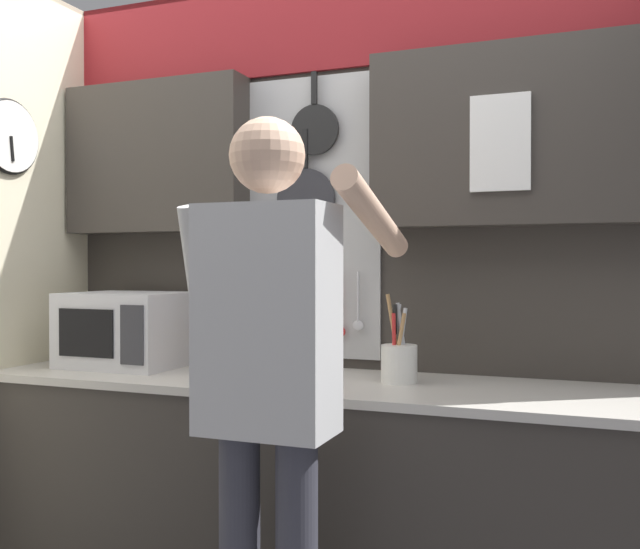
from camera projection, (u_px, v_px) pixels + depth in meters
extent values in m
cube|color=#38332D|center=(307.00, 510.00, 2.60)|extent=(2.43, 0.61, 0.90)
cube|color=beige|center=(307.00, 383.00, 2.60)|extent=(2.46, 0.64, 0.03)
cube|color=#38332D|center=(337.00, 287.00, 2.90)|extent=(3.03, 0.04, 2.52)
cube|color=maroon|center=(335.00, 21.00, 2.86)|extent=(2.99, 0.02, 0.39)
cube|color=#38332D|center=(156.00, 158.00, 3.09)|extent=(0.84, 0.16, 0.65)
cube|color=#38332D|center=(513.00, 135.00, 2.54)|extent=(1.02, 0.16, 0.65)
cube|color=#B2B2B2|center=(313.00, 217.00, 2.90)|extent=(0.57, 0.01, 1.14)
cylinder|color=black|center=(315.00, 130.00, 2.87)|extent=(0.20, 0.02, 0.20)
cube|color=black|center=(314.00, 88.00, 2.86)|extent=(0.02, 0.02, 0.13)
cylinder|color=#2D2D33|center=(306.00, 199.00, 2.88)|extent=(0.25, 0.02, 0.25)
cube|color=black|center=(305.00, 149.00, 2.88)|extent=(0.02, 0.02, 0.16)
cylinder|color=silver|center=(266.00, 295.00, 2.95)|extent=(0.01, 0.01, 0.20)
ellipsoid|color=silver|center=(266.00, 323.00, 2.96)|extent=(0.04, 0.01, 0.04)
cylinder|color=silver|center=(284.00, 294.00, 2.92)|extent=(0.01, 0.01, 0.19)
ellipsoid|color=silver|center=(284.00, 320.00, 2.93)|extent=(0.04, 0.01, 0.04)
cylinder|color=black|center=(302.00, 297.00, 2.90)|extent=(0.01, 0.01, 0.21)
ellipsoid|color=black|center=(302.00, 326.00, 2.90)|extent=(0.05, 0.01, 0.05)
cylinder|color=silver|center=(320.00, 292.00, 2.87)|extent=(0.01, 0.01, 0.17)
ellipsoid|color=silver|center=(320.00, 318.00, 2.87)|extent=(0.06, 0.01, 0.05)
cylinder|color=red|center=(339.00, 299.00, 2.84)|extent=(0.01, 0.01, 0.22)
ellipsoid|color=red|center=(339.00, 332.00, 2.84)|extent=(0.06, 0.01, 0.05)
cylinder|color=silver|center=(358.00, 297.00, 2.81)|extent=(0.01, 0.01, 0.20)
ellipsoid|color=silver|center=(358.00, 325.00, 2.81)|extent=(0.05, 0.01, 0.04)
cube|color=white|center=(500.00, 143.00, 2.47)|extent=(0.21, 0.02, 0.34)
cylinder|color=white|center=(11.00, 137.00, 2.87)|extent=(0.02, 0.29, 0.29)
torus|color=black|center=(10.00, 137.00, 2.87)|extent=(0.02, 0.31, 0.31)
cube|color=black|center=(12.00, 149.00, 2.86)|extent=(0.01, 0.02, 0.10)
cube|color=silver|center=(128.00, 329.00, 2.93)|extent=(0.47, 0.39, 0.30)
cube|color=black|center=(86.00, 333.00, 2.77)|extent=(0.26, 0.01, 0.19)
cube|color=#333338|center=(132.00, 335.00, 2.69)|extent=(0.10, 0.01, 0.23)
cube|color=brown|center=(234.00, 347.00, 2.75)|extent=(0.13, 0.16, 0.20)
cylinder|color=black|center=(222.00, 315.00, 2.73)|extent=(0.02, 0.03, 0.06)
cylinder|color=black|center=(227.00, 314.00, 2.73)|extent=(0.02, 0.03, 0.06)
cylinder|color=black|center=(232.00, 313.00, 2.72)|extent=(0.02, 0.03, 0.07)
cylinder|color=black|center=(237.00, 312.00, 2.71)|extent=(0.02, 0.03, 0.08)
cylinder|color=white|center=(399.00, 364.00, 2.52)|extent=(0.13, 0.13, 0.13)
cylinder|color=silver|center=(395.00, 335.00, 2.54)|extent=(0.03, 0.05, 0.22)
cylinder|color=tan|center=(400.00, 340.00, 2.51)|extent=(0.04, 0.04, 0.19)
cylinder|color=black|center=(395.00, 335.00, 2.54)|extent=(0.02, 0.05, 0.22)
cylinder|color=silver|center=(402.00, 335.00, 2.54)|extent=(0.04, 0.02, 0.23)
cylinder|color=tan|center=(394.00, 330.00, 2.53)|extent=(0.05, 0.04, 0.26)
cylinder|color=red|center=(394.00, 340.00, 2.52)|extent=(0.02, 0.03, 0.19)
cylinder|color=silver|center=(402.00, 337.00, 2.53)|extent=(0.05, 0.04, 0.21)
cube|color=#BCBCBC|center=(267.00, 319.00, 2.02)|extent=(0.38, 0.22, 0.65)
sphere|color=#DBAD8E|center=(267.00, 155.00, 2.02)|extent=(0.22, 0.22, 0.22)
cylinder|color=#BCBCBC|center=(203.00, 301.00, 2.14)|extent=(0.08, 0.22, 0.58)
cylinder|color=#DBAD8E|center=(373.00, 216.00, 2.19)|extent=(0.08, 0.58, 0.25)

